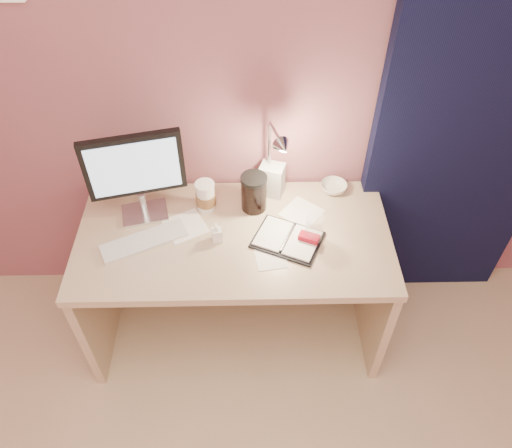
{
  "coord_description": "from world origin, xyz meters",
  "views": [
    {
      "loc": [
        0.07,
        -0.13,
        2.36
      ],
      "look_at": [
        0.1,
        1.33,
        0.85
      ],
      "focal_mm": 35.0,
      "sensor_mm": 36.0,
      "label": 1
    }
  ],
  "objects_px": {
    "clear_cup": "(314,229)",
    "dark_jar": "(254,194)",
    "planner": "(289,239)",
    "desk_lamp": "(264,161)",
    "lotion_bottle": "(217,232)",
    "keyboard": "(144,241)",
    "product_box": "(272,180)",
    "bowl": "(334,187)",
    "monitor": "(135,170)",
    "coffee_cup": "(206,197)",
    "desk": "(235,255)"
  },
  "relations": [
    {
      "from": "monitor",
      "to": "coffee_cup",
      "type": "height_order",
      "value": "monitor"
    },
    {
      "from": "planner",
      "to": "coffee_cup",
      "type": "relative_size",
      "value": 2.34
    },
    {
      "from": "monitor",
      "to": "dark_jar",
      "type": "relative_size",
      "value": 2.7
    },
    {
      "from": "planner",
      "to": "desk_lamp",
      "type": "xyz_separation_m",
      "value": [
        -0.11,
        0.24,
        0.25
      ]
    },
    {
      "from": "coffee_cup",
      "to": "lotion_bottle",
      "type": "height_order",
      "value": "coffee_cup"
    },
    {
      "from": "monitor",
      "to": "lotion_bottle",
      "type": "distance_m",
      "value": 0.44
    },
    {
      "from": "clear_cup",
      "to": "lotion_bottle",
      "type": "relative_size",
      "value": 1.37
    },
    {
      "from": "dark_jar",
      "to": "desk",
      "type": "bearing_deg",
      "value": -132.07
    },
    {
      "from": "clear_cup",
      "to": "dark_jar",
      "type": "relative_size",
      "value": 0.82
    },
    {
      "from": "dark_jar",
      "to": "product_box",
      "type": "bearing_deg",
      "value": 48.69
    },
    {
      "from": "planner",
      "to": "clear_cup",
      "type": "bearing_deg",
      "value": 27.33
    },
    {
      "from": "coffee_cup",
      "to": "desk",
      "type": "bearing_deg",
      "value": -38.93
    },
    {
      "from": "desk",
      "to": "clear_cup",
      "type": "relative_size",
      "value": 10.32
    },
    {
      "from": "desk",
      "to": "clear_cup",
      "type": "bearing_deg",
      "value": -17.12
    },
    {
      "from": "lotion_bottle",
      "to": "desk_lamp",
      "type": "xyz_separation_m",
      "value": [
        0.21,
        0.23,
        0.21
      ]
    },
    {
      "from": "clear_cup",
      "to": "desk_lamp",
      "type": "height_order",
      "value": "desk_lamp"
    },
    {
      "from": "keyboard",
      "to": "coffee_cup",
      "type": "distance_m",
      "value": 0.34
    },
    {
      "from": "lotion_bottle",
      "to": "desk_lamp",
      "type": "distance_m",
      "value": 0.37
    },
    {
      "from": "desk_lamp",
      "to": "lotion_bottle",
      "type": "bearing_deg",
      "value": -148.57
    },
    {
      "from": "bowl",
      "to": "desk_lamp",
      "type": "relative_size",
      "value": 0.31
    },
    {
      "from": "product_box",
      "to": "lotion_bottle",
      "type": "bearing_deg",
      "value": -110.62
    },
    {
      "from": "keyboard",
      "to": "dark_jar",
      "type": "xyz_separation_m",
      "value": [
        0.48,
        0.21,
        0.07
      ]
    },
    {
      "from": "monitor",
      "to": "coffee_cup",
      "type": "xyz_separation_m",
      "value": [
        0.28,
        0.04,
        -0.2
      ]
    },
    {
      "from": "dark_jar",
      "to": "desk_lamp",
      "type": "distance_m",
      "value": 0.18
    },
    {
      "from": "coffee_cup",
      "to": "dark_jar",
      "type": "bearing_deg",
      "value": -0.31
    },
    {
      "from": "monitor",
      "to": "bowl",
      "type": "xyz_separation_m",
      "value": [
        0.89,
        0.15,
        -0.25
      ]
    },
    {
      "from": "keyboard",
      "to": "dark_jar",
      "type": "height_order",
      "value": "dark_jar"
    },
    {
      "from": "keyboard",
      "to": "coffee_cup",
      "type": "height_order",
      "value": "coffee_cup"
    },
    {
      "from": "planner",
      "to": "dark_jar",
      "type": "bearing_deg",
      "value": 149.58
    },
    {
      "from": "monitor",
      "to": "lotion_bottle",
      "type": "bearing_deg",
      "value": -39.29
    },
    {
      "from": "monitor",
      "to": "bowl",
      "type": "height_order",
      "value": "monitor"
    },
    {
      "from": "planner",
      "to": "desk_lamp",
      "type": "height_order",
      "value": "desk_lamp"
    },
    {
      "from": "monitor",
      "to": "coffee_cup",
      "type": "distance_m",
      "value": 0.35
    },
    {
      "from": "keyboard",
      "to": "bowl",
      "type": "distance_m",
      "value": 0.93
    },
    {
      "from": "planner",
      "to": "desk_lamp",
      "type": "relative_size",
      "value": 0.85
    },
    {
      "from": "monitor",
      "to": "coffee_cup",
      "type": "relative_size",
      "value": 3.01
    },
    {
      "from": "keyboard",
      "to": "desk_lamp",
      "type": "xyz_separation_m",
      "value": [
        0.53,
        0.24,
        0.25
      ]
    },
    {
      "from": "desk",
      "to": "bowl",
      "type": "distance_m",
      "value": 0.58
    },
    {
      "from": "planner",
      "to": "desk_lamp",
      "type": "bearing_deg",
      "value": 138.67
    },
    {
      "from": "desk",
      "to": "dark_jar",
      "type": "bearing_deg",
      "value": 47.93
    },
    {
      "from": "keyboard",
      "to": "dark_jar",
      "type": "bearing_deg",
      "value": -2.12
    },
    {
      "from": "keyboard",
      "to": "lotion_bottle",
      "type": "distance_m",
      "value": 0.32
    },
    {
      "from": "product_box",
      "to": "coffee_cup",
      "type": "bearing_deg",
      "value": -143.49
    },
    {
      "from": "product_box",
      "to": "bowl",
      "type": "bearing_deg",
      "value": 20.97
    },
    {
      "from": "bowl",
      "to": "lotion_bottle",
      "type": "xyz_separation_m",
      "value": [
        -0.55,
        -0.32,
        0.03
      ]
    },
    {
      "from": "keyboard",
      "to": "product_box",
      "type": "distance_m",
      "value": 0.66
    },
    {
      "from": "desk",
      "to": "keyboard",
      "type": "height_order",
      "value": "keyboard"
    },
    {
      "from": "desk",
      "to": "monitor",
      "type": "distance_m",
      "value": 0.65
    },
    {
      "from": "clear_cup",
      "to": "keyboard",
      "type": "bearing_deg",
      "value": -179.94
    },
    {
      "from": "lotion_bottle",
      "to": "desk_lamp",
      "type": "bearing_deg",
      "value": 48.12
    }
  ]
}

